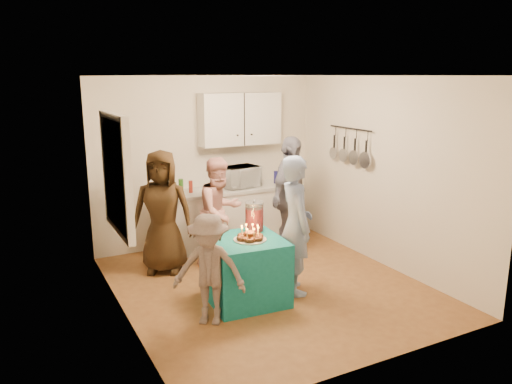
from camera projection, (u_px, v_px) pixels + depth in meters
name	position (u px, v px, depth m)	size (l,w,h in m)	color
floor	(269.00, 286.00, 6.33)	(4.00, 4.00, 0.00)	brown
ceiling	(270.00, 76.00, 5.75)	(4.00, 4.00, 0.00)	white
back_wall	(207.00, 161.00, 7.77)	(3.60, 3.60, 0.00)	silver
left_wall	(119.00, 203.00, 5.23)	(4.00, 4.00, 0.00)	silver
right_wall	(384.00, 173.00, 6.85)	(4.00, 4.00, 0.00)	silver
window_night	(115.00, 174.00, 5.45)	(0.04, 1.00, 1.20)	black
counter	(228.00, 218.00, 7.80)	(2.20, 0.58, 0.86)	white
countertop	(227.00, 190.00, 7.69)	(2.24, 0.62, 0.05)	beige
upper_cabinet	(240.00, 119.00, 7.72)	(1.30, 0.30, 0.80)	white
pot_rack	(348.00, 145.00, 7.35)	(0.12, 1.00, 0.60)	black
microwave	(240.00, 177.00, 7.75)	(0.58, 0.40, 0.32)	white
party_table	(245.00, 270.00, 5.84)	(0.85, 0.85, 0.76)	#116E70
donut_cake	(250.00, 233.00, 5.70)	(0.38, 0.38, 0.18)	#381C0C
punch_jar	(254.00, 217.00, 6.03)	(0.22, 0.22, 0.34)	red
man_birthday	(296.00, 225.00, 6.00)	(0.62, 0.41, 1.70)	#8296BE
woman_back_left	(162.00, 212.00, 6.64)	(0.81, 0.53, 1.66)	#513417
woman_back_center	(220.00, 211.00, 6.94)	(0.74, 0.58, 1.52)	#CE6D6B
woman_back_right	(290.00, 197.00, 7.26)	(1.04, 0.43, 1.77)	black
child_near_left	(209.00, 270.00, 5.25)	(0.78, 0.45, 1.21)	#63534F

